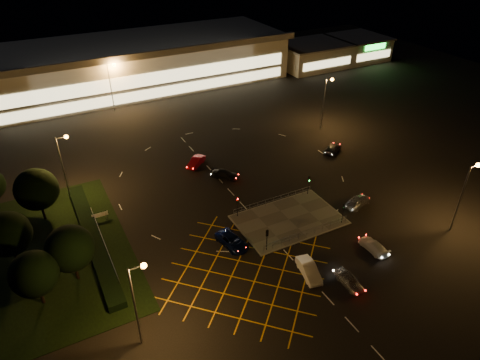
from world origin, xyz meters
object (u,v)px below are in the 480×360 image
car_east_grey (333,148)px  car_near_silver (349,280)px  car_left_blue (232,241)px  car_approach_white (374,246)px  signal_nw (237,203)px  car_right_silver (358,201)px  signal_sw (267,236)px  signal_se (343,209)px  car_far_dkgrey (225,174)px  signal_ne (309,181)px  car_circ_red (196,162)px  car_queue_white (309,270)px

car_east_grey → car_near_silver: bearing=112.5°
car_left_blue → car_approach_white: car_left_blue is taller
signal_nw → car_right_silver: bearing=-19.1°
signal_sw → signal_se: size_ratio=1.00×
signal_se → car_near_silver: (-6.65, -9.41, -1.68)m
signal_se → car_left_blue: (-15.41, 2.94, -1.66)m
car_near_silver → car_far_dkgrey: (-2.33, 27.56, -0.03)m
car_right_silver → car_approach_white: (-4.64, -8.43, -0.15)m
signal_se → car_east_grey: 21.04m
signal_ne → car_east_grey: signal_ne is taller
signal_sw → car_right_silver: (16.66, 2.23, -1.58)m
signal_ne → car_far_dkgrey: 13.67m
car_circ_red → car_near_silver: bearing=-30.6°
signal_nw → car_queue_white: size_ratio=0.68×
signal_sw → signal_nw: bearing=-90.0°
car_right_silver → car_circ_red: 27.11m
car_left_blue → car_circ_red: (3.82, 20.98, 0.00)m
signal_se → car_far_dkgrey: bearing=-63.7°
car_queue_white → car_approach_white: size_ratio=1.07×
car_queue_white → car_approach_white: 9.82m
signal_sw → car_far_dkgrey: 18.47m
car_near_silver → car_circ_red: bearing=99.4°
signal_sw → car_far_dkgrey: bearing=-99.4°
car_queue_white → car_circ_red: size_ratio=1.08×
signal_sw → car_near_silver: (5.35, -9.41, -1.68)m
signal_nw → car_left_blue: size_ratio=0.62×
signal_se → car_left_blue: bearing=-10.8°
signal_ne → car_left_blue: signal_ne is taller
signal_ne → car_east_grey: (11.97, 9.23, -1.74)m
car_left_blue → car_right_silver: size_ratio=1.11×
car_queue_white → car_near_silver: bearing=-35.5°
car_far_dkgrey → car_east_grey: car_far_dkgrey is taller
car_queue_white → car_left_blue: (-5.61, 8.92, -0.06)m
signal_ne → car_near_silver: size_ratio=0.78×
signal_nw → car_near_silver: bearing=-72.9°
signal_nw → car_east_grey: bearing=21.1°
car_approach_white → car_right_silver: bearing=-118.4°
car_queue_white → car_far_dkgrey: bearing=100.0°
signal_se → car_right_silver: bearing=-154.5°
car_approach_white → car_east_grey: bearing=-116.6°
car_queue_white → car_circ_red: bearing=105.3°
car_far_dkgrey → car_east_grey: bearing=-46.3°
car_right_silver → car_east_grey: bearing=-40.7°
signal_nw → car_approach_white: size_ratio=0.72×
car_near_silver → car_east_grey: bearing=56.0°
car_near_silver → car_circ_red: (-4.94, 33.33, 0.02)m
car_far_dkgrey → car_left_blue: bearing=-156.6°
signal_ne → car_approach_white: signal_ne is taller
signal_sw → car_left_blue: (-3.41, 2.94, -1.66)m
car_right_silver → car_queue_white: bearing=104.8°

